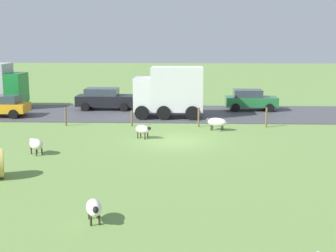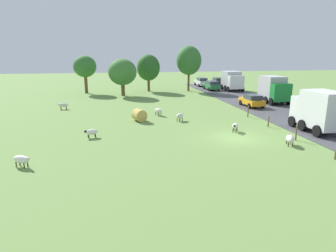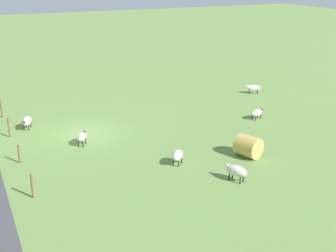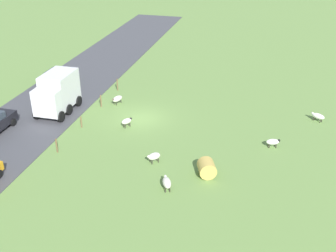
{
  "view_description": "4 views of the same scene",
  "coord_description": "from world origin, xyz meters",
  "px_view_note": "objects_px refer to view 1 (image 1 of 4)",
  "views": [
    {
      "loc": [
        -24.79,
        -0.65,
        5.56
      ],
      "look_at": [
        -2.65,
        0.25,
        1.36
      ],
      "focal_mm": 49.89,
      "sensor_mm": 36.0,
      "label": 1
    },
    {
      "loc": [
        -9.3,
        -21.07,
        6.69
      ],
      "look_at": [
        -5.1,
        2.36,
        0.63
      ],
      "focal_mm": 31.08,
      "sensor_mm": 36.0,
      "label": 2
    },
    {
      "loc": [
        6.57,
        26.18,
        9.87
      ],
      "look_at": [
        -4.47,
        2.58,
        0.66
      ],
      "focal_mm": 48.31,
      "sensor_mm": 36.0,
      "label": 3
    },
    {
      "loc": [
        -10.55,
        31.0,
        16.15
      ],
      "look_at": [
        -3.28,
        3.15,
        1.27
      ],
      "focal_mm": 44.07,
      "sensor_mm": 36.0,
      "label": 4
    }
  ],
  "objects_px": {
    "truck_1": "(170,91)",
    "car_2": "(250,100)",
    "sheep_0": "(217,122)",
    "car_0": "(105,98)",
    "car_1": "(1,105)",
    "sheep_5": "(36,144)",
    "sheep_1": "(143,129)",
    "sheep_6": "(94,208)"
  },
  "relations": [
    {
      "from": "car_0",
      "to": "car_2",
      "type": "distance_m",
      "value": 11.24
    },
    {
      "from": "car_1",
      "to": "car_2",
      "type": "height_order",
      "value": "car_2"
    },
    {
      "from": "car_1",
      "to": "sheep_6",
      "type": "bearing_deg",
      "value": -151.18
    },
    {
      "from": "sheep_1",
      "to": "car_2",
      "type": "height_order",
      "value": "car_2"
    },
    {
      "from": "sheep_0",
      "to": "sheep_5",
      "type": "height_order",
      "value": "sheep_0"
    },
    {
      "from": "car_2",
      "to": "sheep_0",
      "type": "bearing_deg",
      "value": 158.85
    },
    {
      "from": "sheep_0",
      "to": "car_2",
      "type": "relative_size",
      "value": 0.34
    },
    {
      "from": "sheep_0",
      "to": "car_1",
      "type": "height_order",
      "value": "car_1"
    },
    {
      "from": "car_2",
      "to": "sheep_5",
      "type": "bearing_deg",
      "value": 139.45
    },
    {
      "from": "sheep_0",
      "to": "car_2",
      "type": "bearing_deg",
      "value": -21.15
    },
    {
      "from": "sheep_6",
      "to": "car_0",
      "type": "height_order",
      "value": "car_0"
    },
    {
      "from": "sheep_0",
      "to": "truck_1",
      "type": "distance_m",
      "value": 5.57
    },
    {
      "from": "sheep_0",
      "to": "car_1",
      "type": "distance_m",
      "value": 15.58
    },
    {
      "from": "car_0",
      "to": "car_2",
      "type": "xyz_separation_m",
      "value": [
        0.02,
        -11.24,
        -0.04
      ]
    },
    {
      "from": "sheep_6",
      "to": "car_1",
      "type": "bearing_deg",
      "value": 28.82
    },
    {
      "from": "truck_1",
      "to": "car_1",
      "type": "distance_m",
      "value": 12.03
    },
    {
      "from": "sheep_1",
      "to": "car_2",
      "type": "distance_m",
      "value": 12.71
    },
    {
      "from": "sheep_1",
      "to": "truck_1",
      "type": "relative_size",
      "value": 0.22
    },
    {
      "from": "sheep_1",
      "to": "car_2",
      "type": "bearing_deg",
      "value": -35.24
    },
    {
      "from": "sheep_5",
      "to": "sheep_0",
      "type": "bearing_deg",
      "value": -55.27
    },
    {
      "from": "car_1",
      "to": "car_2",
      "type": "xyz_separation_m",
      "value": [
        3.66,
        -18.04,
        0.03
      ]
    },
    {
      "from": "car_1",
      "to": "car_2",
      "type": "relative_size",
      "value": 1.0
    },
    {
      "from": "car_1",
      "to": "car_0",
      "type": "bearing_deg",
      "value": -61.84
    },
    {
      "from": "sheep_6",
      "to": "car_0",
      "type": "relative_size",
      "value": 0.25
    },
    {
      "from": "sheep_1",
      "to": "car_1",
      "type": "relative_size",
      "value": 0.27
    },
    {
      "from": "sheep_0",
      "to": "car_2",
      "type": "distance_m",
      "value": 8.47
    },
    {
      "from": "car_0",
      "to": "car_1",
      "type": "distance_m",
      "value": 7.72
    },
    {
      "from": "sheep_1",
      "to": "car_1",
      "type": "xyz_separation_m",
      "value": [
        6.71,
        10.71,
        0.33
      ]
    },
    {
      "from": "car_2",
      "to": "car_1",
      "type": "bearing_deg",
      "value": 101.48
    },
    {
      "from": "sheep_5",
      "to": "truck_1",
      "type": "relative_size",
      "value": 0.22
    },
    {
      "from": "sheep_6",
      "to": "car_0",
      "type": "distance_m",
      "value": 22.73
    },
    {
      "from": "truck_1",
      "to": "car_2",
      "type": "height_order",
      "value": "truck_1"
    },
    {
      "from": "sheep_5",
      "to": "truck_1",
      "type": "xyz_separation_m",
      "value": [
        10.78,
        -6.08,
        1.4
      ]
    },
    {
      "from": "sheep_5",
      "to": "car_1",
      "type": "xyz_separation_m",
      "value": [
        10.54,
        5.89,
        0.34
      ]
    },
    {
      "from": "sheep_0",
      "to": "car_0",
      "type": "relative_size",
      "value": 0.29
    },
    {
      "from": "sheep_6",
      "to": "car_2",
      "type": "relative_size",
      "value": 0.29
    },
    {
      "from": "sheep_5",
      "to": "car_2",
      "type": "relative_size",
      "value": 0.27
    },
    {
      "from": "sheep_0",
      "to": "car_0",
      "type": "bearing_deg",
      "value": 46.1
    },
    {
      "from": "sheep_0",
      "to": "car_0",
      "type": "distance_m",
      "value": 11.36
    },
    {
      "from": "sheep_0",
      "to": "truck_1",
      "type": "bearing_deg",
      "value": 33.95
    },
    {
      "from": "sheep_5",
      "to": "car_2",
      "type": "xyz_separation_m",
      "value": [
        14.2,
        -12.15,
        0.37
      ]
    },
    {
      "from": "sheep_0",
      "to": "car_0",
      "type": "height_order",
      "value": "car_0"
    }
  ]
}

